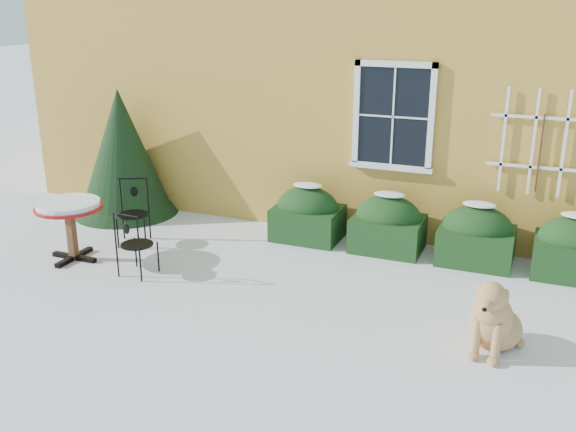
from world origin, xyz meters
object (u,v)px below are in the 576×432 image
at_px(patio_chair_near, 135,243).
at_px(bistro_table, 69,211).
at_px(evergreen_shrub, 123,164).
at_px(patio_chair_far, 133,212).
at_px(dog, 493,321).

bearing_deg(patio_chair_near, bistro_table, -2.68).
bearing_deg(evergreen_shrub, patio_chair_near, -51.59).
bearing_deg(patio_chair_far, patio_chair_near, -78.23).
distance_m(evergreen_shrub, bistro_table, 2.21).
height_order(evergreen_shrub, patio_chair_far, evergreen_shrub).
xyz_separation_m(evergreen_shrub, patio_chair_near, (1.79, -2.25, -0.42)).
distance_m(patio_chair_near, patio_chair_far, 1.32).
height_order(evergreen_shrub, bistro_table, evergreen_shrub).
distance_m(evergreen_shrub, dog, 7.02).
relative_size(evergreen_shrub, patio_chair_near, 2.36).
distance_m(patio_chair_far, dog, 5.68).
bearing_deg(evergreen_shrub, dog, -20.96).
distance_m(evergreen_shrub, patio_chair_far, 1.61).
bearing_deg(bistro_table, evergreen_shrub, 105.53).
bearing_deg(dog, bistro_table, -173.95).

